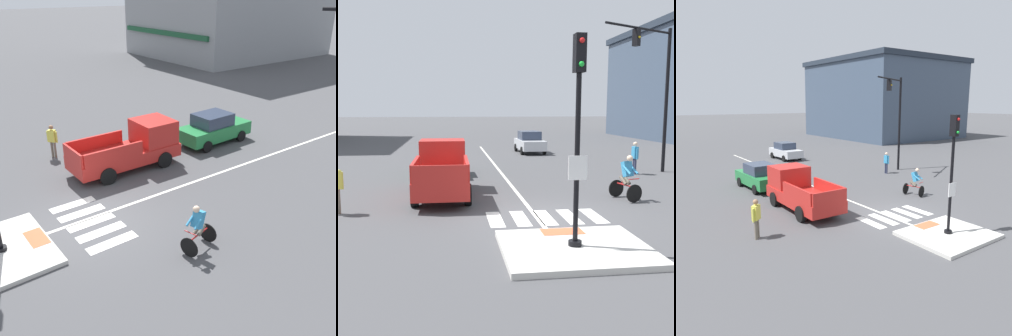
{
  "view_description": "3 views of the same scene",
  "coord_description": "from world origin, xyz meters",
  "views": [
    {
      "loc": [
        11.38,
        -5.03,
        7.75
      ],
      "look_at": [
        -0.35,
        3.71,
        1.0
      ],
      "focal_mm": 42.18,
      "sensor_mm": 36.0,
      "label": 1
    },
    {
      "loc": [
        -2.88,
        -12.21,
        3.37
      ],
      "look_at": [
        -0.62,
        4.41,
        0.93
      ],
      "focal_mm": 44.12,
      "sensor_mm": 36.0,
      "label": 2
    },
    {
      "loc": [
        -11.11,
        -11.25,
        5.45
      ],
      "look_at": [
        -0.14,
        4.09,
        1.76
      ],
      "focal_mm": 35.77,
      "sensor_mm": 36.0,
      "label": 3
    }
  ],
  "objects": [
    {
      "name": "ground_plane",
      "position": [
        0.0,
        0.0,
        0.0
      ],
      "size": [
        300.0,
        300.0,
        0.0
      ],
      "primitive_type": "plane",
      "color": "#474749"
    },
    {
      "name": "traffic_island",
      "position": [
        0.0,
        -3.12,
        0.07
      ],
      "size": [
        3.48,
        2.93,
        0.15
      ],
      "primitive_type": "cube",
      "color": "beige",
      "rests_on": "ground"
    },
    {
      "name": "tactile_pad_front",
      "position": [
        0.0,
        -2.01,
        0.15
      ],
      "size": [
        1.1,
        0.6,
        0.01
      ],
      "primitive_type": "cube",
      "color": "#DB5B38",
      "rests_on": "traffic_island"
    },
    {
      "name": "signal_pole",
      "position": [
        0.0,
        -3.13,
        3.07
      ],
      "size": [
        0.44,
        0.38,
        4.85
      ],
      "color": "black",
      "rests_on": "traffic_island"
    },
    {
      "name": "crosswalk_stripe_a",
      "position": [
        -1.56,
        -0.02,
        0.0
      ],
      "size": [
        0.44,
        1.8,
        0.01
      ],
      "primitive_type": "cube",
      "color": "silver",
      "rests_on": "ground"
    },
    {
      "name": "crosswalk_stripe_b",
      "position": [
        -0.78,
        -0.02,
        0.0
      ],
      "size": [
        0.44,
        1.8,
        0.01
      ],
      "primitive_type": "cube",
      "color": "silver",
      "rests_on": "ground"
    },
    {
      "name": "crosswalk_stripe_c",
      "position": [
        0.0,
        -0.02,
        0.0
      ],
      "size": [
        0.44,
        1.8,
        0.01
      ],
      "primitive_type": "cube",
      "color": "silver",
      "rests_on": "ground"
    },
    {
      "name": "crosswalk_stripe_d",
      "position": [
        0.78,
        -0.02,
        0.0
      ],
      "size": [
        0.44,
        1.8,
        0.01
      ],
      "primitive_type": "cube",
      "color": "silver",
      "rests_on": "ground"
    },
    {
      "name": "crosswalk_stripe_e",
      "position": [
        1.56,
        -0.02,
        0.0
      ],
      "size": [
        0.44,
        1.8,
        0.01
      ],
      "primitive_type": "cube",
      "color": "silver",
      "rests_on": "ground"
    },
    {
      "name": "lane_centre_line",
      "position": [
        -0.25,
        10.0,
        0.0
      ],
      "size": [
        0.14,
        28.0,
        0.01
      ],
      "primitive_type": "cube",
      "color": "silver",
      "rests_on": "ground"
    },
    {
      "name": "traffic_light_mast",
      "position": [
        7.59,
        7.87,
        4.78
      ],
      "size": [
        4.38,
        2.31,
        7.4
      ],
      "color": "black",
      "rests_on": "ground"
    },
    {
      "name": "building_corner_left",
      "position": [
        26.65,
        30.58,
        6.05
      ],
      "size": [
        18.43,
        20.47,
        12.06
      ],
      "color": "#3D4C60",
      "rests_on": "ground"
    },
    {
      "name": "car_silver_eastbound_distant",
      "position": [
        3.1,
        18.5,
        0.81
      ],
      "size": [
        1.9,
        4.13,
        1.64
      ],
      "color": "silver",
      "rests_on": "ground"
    },
    {
      "name": "car_green_westbound_far",
      "position": [
        -3.33,
        8.99,
        0.81
      ],
      "size": [
        1.94,
        4.15,
        1.64
      ],
      "color": "#237A3D",
      "rests_on": "ground"
    },
    {
      "name": "pickup_truck_red_westbound_near",
      "position": [
        -3.2,
        3.84,
        0.98
      ],
      "size": [
        2.09,
        5.11,
        2.08
      ],
      "color": "red",
      "rests_on": "ground"
    },
    {
      "name": "cyclist",
      "position": [
        3.53,
        2.0,
        0.87
      ],
      "size": [
        0.91,
        1.22,
        1.68
      ],
      "color": "black",
      "rests_on": "ground"
    },
    {
      "name": "pedestrian_at_curb_left",
      "position": [
        -6.52,
        1.24,
        0.98
      ],
      "size": [
        0.44,
        0.4,
        1.67
      ],
      "color": "#6B6051",
      "rests_on": "ground"
    },
    {
      "name": "pedestrian_waiting_far_side",
      "position": [
        6.49,
        7.69,
        0.98
      ],
      "size": [
        0.23,
        0.55,
        1.67
      ],
      "color": "#2D334C",
      "rests_on": "ground"
    }
  ]
}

